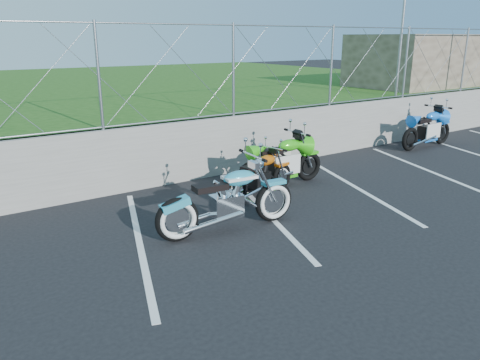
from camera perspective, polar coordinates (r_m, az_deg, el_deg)
ground at (r=7.76m, az=7.46°, el=-5.86°), size 90.00×90.00×0.00m
retaining_wall at (r=10.29m, az=-5.44°, el=3.75°), size 30.00×0.22×1.30m
grass_field at (r=19.54m, az=-20.06°, el=9.07°), size 30.00×20.00×1.30m
stone_building at (r=18.76m, az=21.10°, el=13.46°), size 5.00×3.00×1.80m
chain_link_fence at (r=10.05m, az=-5.70°, el=12.95°), size 28.00×0.03×2.00m
sign_pole at (r=15.14m, az=18.97°, el=15.37°), size 0.08×0.08×3.00m
parking_lines at (r=9.21m, az=8.93°, el=-2.18°), size 18.29×4.31×0.01m
cruiser_turquoise at (r=7.46m, az=-1.30°, el=-2.67°), size 2.44×0.77×1.21m
naked_orange at (r=9.08m, az=2.60°, el=0.37°), size 1.85×0.63×0.93m
sportbike_green at (r=9.77m, az=5.16°, el=2.01°), size 2.16×0.77×1.12m
sportbike_blue at (r=14.30m, az=21.92°, el=5.66°), size 2.19×0.78×1.13m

